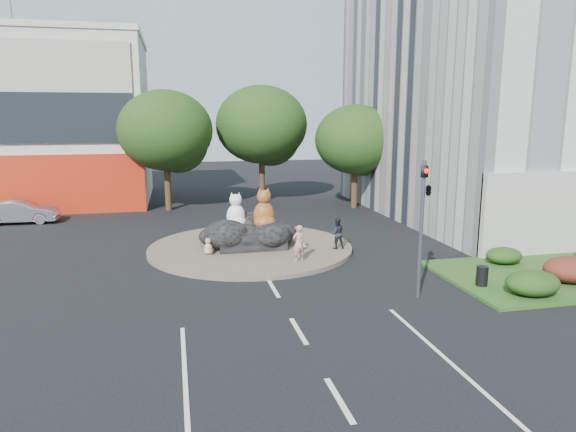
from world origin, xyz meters
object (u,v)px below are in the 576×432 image
at_px(parked_car, 21,212).
at_px(litter_bin, 482,276).
at_px(cat_tabby, 264,208).
at_px(pedestrian_dark, 337,233).
at_px(cat_white, 236,210).
at_px(pedestrian_pink, 299,243).
at_px(kitten_white, 301,241).
at_px(kitten_calico, 208,246).

xyz_separation_m(parked_car, litter_bin, (20.67, -17.03, -0.22)).
height_order(cat_tabby, pedestrian_dark, cat_tabby).
bearing_deg(cat_white, pedestrian_pink, -53.88).
xyz_separation_m(kitten_white, pedestrian_pink, (-0.60, -1.99, 0.41)).
relative_size(pedestrian_dark, litter_bin, 2.01).
relative_size(parked_car, litter_bin, 5.75).
height_order(cat_tabby, pedestrian_pink, cat_tabby).
relative_size(kitten_white, pedestrian_dark, 0.54).
height_order(kitten_calico, kitten_white, kitten_white).
height_order(cat_tabby, parked_car, cat_tabby).
bearing_deg(litter_bin, cat_white, 137.09).
distance_m(kitten_calico, parked_car, 14.98).
relative_size(cat_tabby, pedestrian_dark, 1.32).
xyz_separation_m(kitten_calico, kitten_white, (4.42, -0.08, 0.01)).
xyz_separation_m(cat_tabby, parked_car, (-13.51, 9.61, -1.39)).
distance_m(cat_tabby, pedestrian_dark, 3.73).
distance_m(cat_white, kitten_calico, 2.41).
bearing_deg(kitten_white, cat_white, 110.94).
distance_m(pedestrian_dark, litter_bin, 7.33).
xyz_separation_m(kitten_white, pedestrian_dark, (1.72, -0.26, 0.35)).
height_order(cat_tabby, litter_bin, cat_tabby).
bearing_deg(pedestrian_dark, parked_car, -31.17).
bearing_deg(cat_tabby, kitten_white, -32.70).
height_order(cat_white, pedestrian_pink, cat_white).
bearing_deg(parked_car, litter_bin, -128.59).
bearing_deg(pedestrian_pink, parked_car, -56.81).
xyz_separation_m(kitten_white, litter_bin, (5.54, -6.50, -0.11)).
bearing_deg(cat_tabby, kitten_calico, -166.00).
distance_m(cat_white, cat_tabby, 1.41).
bearing_deg(litter_bin, kitten_calico, 146.58).
height_order(cat_white, parked_car, cat_white).
height_order(pedestrian_dark, litter_bin, pedestrian_dark).
height_order(pedestrian_pink, pedestrian_dark, pedestrian_pink).
relative_size(cat_white, litter_bin, 2.33).
distance_m(cat_tabby, kitten_calico, 3.29).
bearing_deg(parked_car, kitten_calico, -133.42).
relative_size(pedestrian_dark, parked_car, 0.35).
height_order(cat_white, litter_bin, cat_white).
relative_size(cat_white, pedestrian_dark, 1.16).
bearing_deg(cat_white, cat_tabby, -18.02).
bearing_deg(cat_white, kitten_white, -23.93).
bearing_deg(parked_car, cat_tabby, -124.52).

